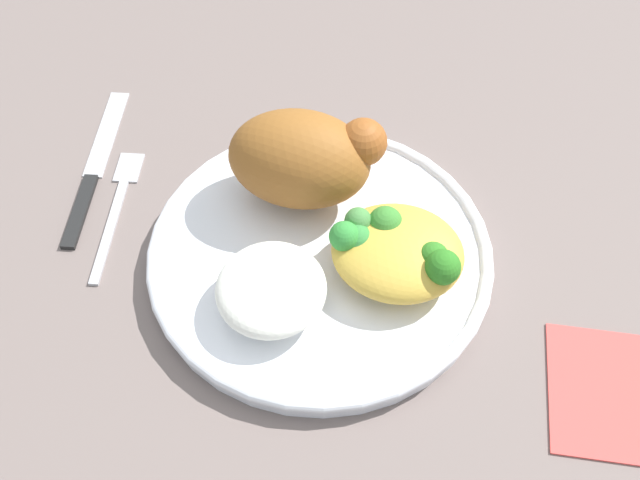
{
  "coord_description": "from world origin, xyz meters",
  "views": [
    {
      "loc": [
        0.06,
        -0.35,
        0.51
      ],
      "look_at": [
        0.0,
        0.0,
        0.03
      ],
      "focal_mm": 42.69,
      "sensor_mm": 36.0,
      "label": 1
    }
  ],
  "objects_px": {
    "fork": "(117,205)",
    "napkin": "(598,391)",
    "mac_cheese_with_broccoli": "(396,250)",
    "plate": "(320,255)",
    "roasted_chicken": "(304,158)",
    "rice_pile": "(271,289)",
    "knife": "(91,176)"
  },
  "relations": [
    {
      "from": "fork",
      "to": "napkin",
      "type": "xyz_separation_m",
      "value": [
        0.4,
        -0.11,
        -0.0
      ]
    },
    {
      "from": "napkin",
      "to": "mac_cheese_with_broccoli",
      "type": "bearing_deg",
      "value": 155.66
    },
    {
      "from": "plate",
      "to": "roasted_chicken",
      "type": "height_order",
      "value": "roasted_chicken"
    },
    {
      "from": "roasted_chicken",
      "to": "rice_pile",
      "type": "distance_m",
      "value": 0.11
    },
    {
      "from": "rice_pile",
      "to": "mac_cheese_with_broccoli",
      "type": "bearing_deg",
      "value": 29.72
    },
    {
      "from": "plate",
      "to": "fork",
      "type": "bearing_deg",
      "value": 171.55
    },
    {
      "from": "fork",
      "to": "napkin",
      "type": "relative_size",
      "value": 1.37
    },
    {
      "from": "roasted_chicken",
      "to": "fork",
      "type": "height_order",
      "value": "roasted_chicken"
    },
    {
      "from": "plate",
      "to": "knife",
      "type": "relative_size",
      "value": 1.45
    },
    {
      "from": "mac_cheese_with_broccoli",
      "to": "knife",
      "type": "xyz_separation_m",
      "value": [
        -0.28,
        0.06,
        -0.04
      ]
    },
    {
      "from": "mac_cheese_with_broccoli",
      "to": "napkin",
      "type": "distance_m",
      "value": 0.18
    },
    {
      "from": "plate",
      "to": "napkin",
      "type": "xyz_separation_m",
      "value": [
        0.22,
        -0.08,
        -0.01
      ]
    },
    {
      "from": "plate",
      "to": "knife",
      "type": "height_order",
      "value": "plate"
    },
    {
      "from": "plate",
      "to": "rice_pile",
      "type": "xyz_separation_m",
      "value": [
        -0.03,
        -0.06,
        0.03
      ]
    },
    {
      "from": "plate",
      "to": "fork",
      "type": "distance_m",
      "value": 0.18
    },
    {
      "from": "fork",
      "to": "napkin",
      "type": "bearing_deg",
      "value": -14.68
    },
    {
      "from": "mac_cheese_with_broccoli",
      "to": "roasted_chicken",
      "type": "bearing_deg",
      "value": 143.02
    },
    {
      "from": "mac_cheese_with_broccoli",
      "to": "fork",
      "type": "xyz_separation_m",
      "value": [
        -0.24,
        0.03,
        -0.04
      ]
    },
    {
      "from": "plate",
      "to": "knife",
      "type": "bearing_deg",
      "value": 166.02
    },
    {
      "from": "plate",
      "to": "mac_cheese_with_broccoli",
      "type": "bearing_deg",
      "value": -5.93
    },
    {
      "from": "rice_pile",
      "to": "knife",
      "type": "height_order",
      "value": "rice_pile"
    },
    {
      "from": "plate",
      "to": "rice_pile",
      "type": "relative_size",
      "value": 3.24
    },
    {
      "from": "rice_pile",
      "to": "knife",
      "type": "relative_size",
      "value": 0.45
    },
    {
      "from": "knife",
      "to": "mac_cheese_with_broccoli",
      "type": "bearing_deg",
      "value": -12.27
    },
    {
      "from": "rice_pile",
      "to": "knife",
      "type": "distance_m",
      "value": 0.22
    },
    {
      "from": "plate",
      "to": "fork",
      "type": "xyz_separation_m",
      "value": [
        -0.18,
        0.03,
        -0.01
      ]
    },
    {
      "from": "napkin",
      "to": "plate",
      "type": "bearing_deg",
      "value": 160.37
    },
    {
      "from": "knife",
      "to": "plate",
      "type": "bearing_deg",
      "value": -13.98
    },
    {
      "from": "mac_cheese_with_broccoli",
      "to": "knife",
      "type": "bearing_deg",
      "value": 167.73
    },
    {
      "from": "rice_pile",
      "to": "mac_cheese_with_broccoli",
      "type": "height_order",
      "value": "mac_cheese_with_broccoli"
    },
    {
      "from": "plate",
      "to": "knife",
      "type": "xyz_separation_m",
      "value": [
        -0.22,
        0.05,
        -0.01
      ]
    },
    {
      "from": "rice_pile",
      "to": "mac_cheese_with_broccoli",
      "type": "xyz_separation_m",
      "value": [
        0.09,
        0.05,
        0.0
      ]
    }
  ]
}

